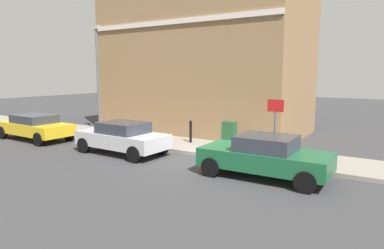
{
  "coord_description": "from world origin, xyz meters",
  "views": [
    {
      "loc": [
        -10.95,
        -6.6,
        3.33
      ],
      "look_at": [
        1.12,
        1.13,
        1.2
      ],
      "focal_mm": 32.09,
      "sensor_mm": 36.0,
      "label": 1
    }
  ],
  "objects_px": {
    "car_green": "(265,156)",
    "utility_cabinet": "(229,136)",
    "car_yellow": "(35,126)",
    "lamppost": "(98,74)",
    "street_sign": "(275,121)",
    "bollard_near_cabinet": "(191,131)",
    "car_silver": "(122,137)",
    "bollard_far_kerb": "(150,132)"
  },
  "relations": [
    {
      "from": "car_green",
      "to": "utility_cabinet",
      "type": "relative_size",
      "value": 3.6
    },
    {
      "from": "car_green",
      "to": "car_yellow",
      "type": "bearing_deg",
      "value": -0.27
    },
    {
      "from": "car_green",
      "to": "lamppost",
      "type": "bearing_deg",
      "value": -15.68
    },
    {
      "from": "car_yellow",
      "to": "street_sign",
      "type": "xyz_separation_m",
      "value": [
        1.73,
        -11.91,
        0.97
      ]
    },
    {
      "from": "car_green",
      "to": "bollard_near_cabinet",
      "type": "bearing_deg",
      "value": -32.52
    },
    {
      "from": "car_green",
      "to": "bollard_near_cabinet",
      "type": "xyz_separation_m",
      "value": [
        2.88,
        4.71,
        -0.01
      ]
    },
    {
      "from": "utility_cabinet",
      "to": "lamppost",
      "type": "relative_size",
      "value": 0.2
    },
    {
      "from": "car_silver",
      "to": "lamppost",
      "type": "relative_size",
      "value": 0.71
    },
    {
      "from": "utility_cabinet",
      "to": "bollard_near_cabinet",
      "type": "relative_size",
      "value": 1.11
    },
    {
      "from": "car_silver",
      "to": "bollard_far_kerb",
      "type": "distance_m",
      "value": 1.56
    },
    {
      "from": "utility_cabinet",
      "to": "lamppost",
      "type": "distance_m",
      "value": 8.4
    },
    {
      "from": "car_yellow",
      "to": "car_green",
      "type": "bearing_deg",
      "value": -177.73
    },
    {
      "from": "bollard_far_kerb",
      "to": "bollard_near_cabinet",
      "type": "bearing_deg",
      "value": -42.58
    },
    {
      "from": "utility_cabinet",
      "to": "bollard_near_cabinet",
      "type": "xyz_separation_m",
      "value": [
        0.1,
        2.04,
        0.02
      ]
    },
    {
      "from": "car_silver",
      "to": "bollard_far_kerb",
      "type": "relative_size",
      "value": 3.92
    },
    {
      "from": "car_yellow",
      "to": "car_silver",
      "type": "bearing_deg",
      "value": -177.3
    },
    {
      "from": "bollard_near_cabinet",
      "to": "lamppost",
      "type": "relative_size",
      "value": 0.18
    },
    {
      "from": "car_yellow",
      "to": "bollard_far_kerb",
      "type": "distance_m",
      "value": 6.39
    },
    {
      "from": "car_silver",
      "to": "utility_cabinet",
      "type": "bearing_deg",
      "value": -139.88
    },
    {
      "from": "bollard_near_cabinet",
      "to": "car_yellow",
      "type": "bearing_deg",
      "value": 112.26
    },
    {
      "from": "lamppost",
      "to": "bollard_far_kerb",
      "type": "bearing_deg",
      "value": -105.31
    },
    {
      "from": "car_silver",
      "to": "bollard_near_cabinet",
      "type": "xyz_separation_m",
      "value": [
        2.92,
        -1.51,
        -0.0
      ]
    },
    {
      "from": "utility_cabinet",
      "to": "bollard_far_kerb",
      "type": "relative_size",
      "value": 1.11
    },
    {
      "from": "car_silver",
      "to": "street_sign",
      "type": "xyz_separation_m",
      "value": [
        1.61,
        -5.98,
        0.95
      ]
    },
    {
      "from": "utility_cabinet",
      "to": "lamppost",
      "type": "height_order",
      "value": "lamppost"
    },
    {
      "from": "car_green",
      "to": "utility_cabinet",
      "type": "distance_m",
      "value": 3.85
    },
    {
      "from": "bollard_near_cabinet",
      "to": "lamppost",
      "type": "bearing_deg",
      "value": 90.97
    },
    {
      "from": "bollard_near_cabinet",
      "to": "street_sign",
      "type": "distance_m",
      "value": 4.76
    },
    {
      "from": "car_green",
      "to": "bollard_far_kerb",
      "type": "xyz_separation_m",
      "value": [
        1.5,
        5.97,
        -0.01
      ]
    },
    {
      "from": "car_green",
      "to": "bollard_near_cabinet",
      "type": "distance_m",
      "value": 5.52
    },
    {
      "from": "car_green",
      "to": "lamppost",
      "type": "height_order",
      "value": "lamppost"
    },
    {
      "from": "car_silver",
      "to": "bollard_far_kerb",
      "type": "xyz_separation_m",
      "value": [
        1.54,
        -0.24,
        -0.0
      ]
    },
    {
      "from": "bollard_far_kerb",
      "to": "lamppost",
      "type": "xyz_separation_m",
      "value": [
        1.28,
        4.67,
        2.6
      ]
    },
    {
      "from": "car_silver",
      "to": "street_sign",
      "type": "distance_m",
      "value": 6.27
    },
    {
      "from": "street_sign",
      "to": "lamppost",
      "type": "distance_m",
      "value": 10.61
    },
    {
      "from": "lamppost",
      "to": "bollard_near_cabinet",
      "type": "bearing_deg",
      "value": -89.03
    },
    {
      "from": "utility_cabinet",
      "to": "bollard_far_kerb",
      "type": "bearing_deg",
      "value": 111.14
    },
    {
      "from": "street_sign",
      "to": "car_yellow",
      "type": "bearing_deg",
      "value": 98.27
    },
    {
      "from": "car_green",
      "to": "car_yellow",
      "type": "xyz_separation_m",
      "value": [
        -0.16,
        12.15,
        -0.02
      ]
    },
    {
      "from": "car_yellow",
      "to": "utility_cabinet",
      "type": "height_order",
      "value": "utility_cabinet"
    },
    {
      "from": "car_yellow",
      "to": "lamppost",
      "type": "xyz_separation_m",
      "value": [
        2.94,
        -1.5,
        2.62
      ]
    },
    {
      "from": "car_silver",
      "to": "bollard_near_cabinet",
      "type": "height_order",
      "value": "car_silver"
    }
  ]
}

